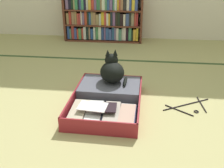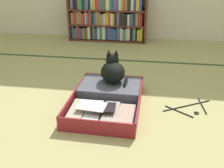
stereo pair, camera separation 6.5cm
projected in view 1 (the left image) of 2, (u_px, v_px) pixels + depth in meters
ground_plane at (102, 121)px, 2.03m from camera, size 10.00×10.00×0.00m
tatami_border at (118, 60)px, 3.24m from camera, size 4.80×0.05×0.00m
bookshelf at (103, 17)px, 3.91m from camera, size 1.16×0.30×0.71m
open_suitcase at (108, 98)px, 2.26m from camera, size 0.58×0.83×0.12m
black_cat at (112, 71)px, 2.37m from camera, size 0.27×0.31×0.29m
clothes_hanger at (190, 107)px, 2.21m from camera, size 0.41×0.33×0.01m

